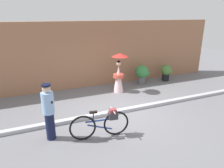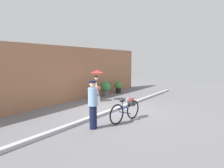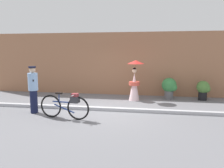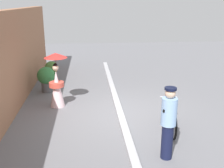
{
  "view_description": "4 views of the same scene",
  "coord_description": "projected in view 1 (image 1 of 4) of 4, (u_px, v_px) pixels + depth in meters",
  "views": [
    {
      "loc": [
        -2.82,
        -6.24,
        3.46
      ],
      "look_at": [
        -0.16,
        0.18,
        1.09
      ],
      "focal_mm": 32.96,
      "sensor_mm": 36.0,
      "label": 1
    },
    {
      "loc": [
        -7.24,
        -5.03,
        2.38
      ],
      "look_at": [
        0.11,
        0.3,
        1.23
      ],
      "focal_mm": 30.3,
      "sensor_mm": 36.0,
      "label": 2
    },
    {
      "loc": [
        1.64,
        -8.05,
        2.18
      ],
      "look_at": [
        0.19,
        0.34,
        0.96
      ],
      "focal_mm": 35.98,
      "sensor_mm": 36.0,
      "label": 3
    },
    {
      "loc": [
        -7.63,
        0.96,
        3.42
      ],
      "look_at": [
        -0.19,
        0.27,
        1.08
      ],
      "focal_mm": 42.66,
      "sensor_mm": 36.0,
      "label": 4
    }
  ],
  "objects": [
    {
      "name": "potted_plant_small",
      "position": [
        166.0,
        71.0,
        11.14
      ],
      "size": [
        0.59,
        0.58,
        0.89
      ],
      "color": "black",
      "rests_on": "ground_plane"
    },
    {
      "name": "bicycle_near_officer",
      "position": [
        102.0,
        123.0,
        5.97
      ],
      "size": [
        1.76,
        0.48,
        0.87
      ],
      "color": "black",
      "rests_on": "ground_plane"
    },
    {
      "name": "ground_plane",
      "position": [
        118.0,
        113.0,
        7.59
      ],
      "size": [
        30.0,
        30.0,
        0.0
      ],
      "primitive_type": "plane",
      "color": "slate"
    },
    {
      "name": "sidewalk_curb",
      "position": [
        118.0,
        111.0,
        7.57
      ],
      "size": [
        14.0,
        0.2,
        0.12
      ],
      "primitive_type": "cube",
      "color": "#B2B2B7",
      "rests_on": "ground_plane"
    },
    {
      "name": "person_with_parasol",
      "position": [
        119.0,
        73.0,
        9.4
      ],
      "size": [
        0.75,
        0.75,
        1.82
      ],
      "color": "silver",
      "rests_on": "ground_plane"
    },
    {
      "name": "person_officer",
      "position": [
        49.0,
        111.0,
        5.74
      ],
      "size": [
        0.34,
        0.34,
        1.68
      ],
      "color": "#141938",
      "rests_on": "ground_plane"
    },
    {
      "name": "potted_plant_by_door",
      "position": [
        142.0,
        73.0,
        10.58
      ],
      "size": [
        0.7,
        0.68,
        0.99
      ],
      "color": "#59595B",
      "rests_on": "ground_plane"
    },
    {
      "name": "building_wall",
      "position": [
        90.0,
        54.0,
        10.08
      ],
      "size": [
        14.0,
        0.4,
        3.16
      ],
      "primitive_type": "cube",
      "color": "#9E6B4C",
      "rests_on": "ground_plane"
    }
  ]
}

